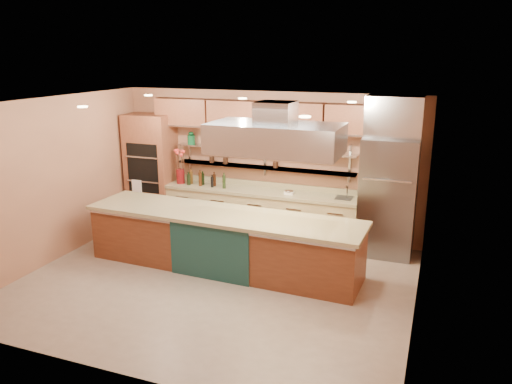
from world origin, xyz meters
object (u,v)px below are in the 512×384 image
at_px(island, 223,241).
at_px(flower_vase, 181,176).
at_px(refrigerator, 388,198).
at_px(green_canister, 244,142).
at_px(copper_kettle, 217,143).
at_px(kitchen_scale, 289,192).

relative_size(island, flower_vase, 15.55).
bearing_deg(refrigerator, green_canister, 175.31).
bearing_deg(island, copper_kettle, 118.79).
bearing_deg(kitchen_scale, island, -105.66).
bearing_deg(refrigerator, flower_vase, 179.86).
distance_m(refrigerator, island, 2.98).
distance_m(refrigerator, kitchen_scale, 1.81).
bearing_deg(refrigerator, copper_kettle, 176.10).
bearing_deg(flower_vase, island, -43.97).
bearing_deg(copper_kettle, island, -63.30).
bearing_deg(green_canister, island, -79.36).
bearing_deg(refrigerator, kitchen_scale, 179.68).
xyz_separation_m(refrigerator, copper_kettle, (-3.37, 0.23, 0.73)).
relative_size(refrigerator, island, 0.46).
bearing_deg(flower_vase, refrigerator, -0.14).
xyz_separation_m(flower_vase, copper_kettle, (0.74, 0.22, 0.70)).
height_order(flower_vase, green_canister, green_canister).
relative_size(island, green_canister, 22.98).
bearing_deg(copper_kettle, refrigerator, -3.90).
relative_size(kitchen_scale, green_canister, 0.83).
height_order(refrigerator, green_canister, refrigerator).
distance_m(island, green_canister, 2.27).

